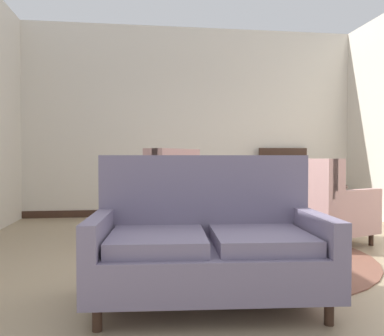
{
  "coord_description": "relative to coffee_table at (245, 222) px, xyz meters",
  "views": [
    {
      "loc": [
        -0.95,
        -3.7,
        1.02
      ],
      "look_at": [
        -0.39,
        0.48,
        0.91
      ],
      "focal_mm": 37.37,
      "sensor_mm": 36.0,
      "label": 1
    }
  ],
  "objects": [
    {
      "name": "sideboard",
      "position": [
        1.49,
        2.78,
        0.16
      ],
      "size": [
        0.88,
        0.37,
        1.18
      ],
      "color": "#382319",
      "rests_on": "ground"
    },
    {
      "name": "baseboard_back",
      "position": [
        -0.11,
        3.02,
        -0.3
      ],
      "size": [
        5.83,
        0.03,
        0.12
      ],
      "primitive_type": "cube",
      "color": "#382319",
      "rests_on": "ground"
    },
    {
      "name": "side_table",
      "position": [
        1.06,
        0.38,
        0.06
      ],
      "size": [
        0.45,
        0.45,
        0.7
      ],
      "color": "#382319",
      "rests_on": "ground"
    },
    {
      "name": "porcelain_vase",
      "position": [
        -0.03,
        -0.02,
        0.23
      ],
      "size": [
        0.14,
        0.14,
        0.34
      ],
      "color": "#384C93",
      "rests_on": "coffee_table"
    },
    {
      "name": "ground",
      "position": [
        -0.11,
        -0.21,
        -0.36
      ],
      "size": [
        9.19,
        9.19,
        0.0
      ],
      "primitive_type": "plane",
      "color": "#9E896B"
    },
    {
      "name": "armchair_beside_settee",
      "position": [
        1.08,
        0.46,
        0.07
      ],
      "size": [
        1.09,
        1.0,
        1.0
      ],
      "rotation": [
        0.0,
        0.0,
        1.96
      ],
      "color": "tan",
      "rests_on": "ground"
    },
    {
      "name": "wall_back",
      "position": [
        -0.11,
        3.07,
        1.28
      ],
      "size": [
        5.99,
        0.08,
        3.28
      ],
      "primitive_type": "cube",
      "color": "silver",
      "rests_on": "ground"
    },
    {
      "name": "coffee_table",
      "position": [
        0.0,
        0.0,
        0.0
      ],
      "size": [
        0.82,
        0.82,
        0.45
      ],
      "color": "#382319",
      "rests_on": "ground"
    },
    {
      "name": "armchair_near_sideboard",
      "position": [
        -0.82,
        0.93,
        0.09
      ],
      "size": [
        1.2,
        1.19,
        1.12
      ],
      "rotation": [
        0.0,
        0.0,
        4.06
      ],
      "color": "tan",
      "rests_on": "ground"
    },
    {
      "name": "settee",
      "position": [
        -0.58,
        -1.16,
        0.05
      ],
      "size": [
        1.65,
        0.99,
        1.03
      ],
      "rotation": [
        0.0,
        0.0,
        -0.07
      ],
      "color": "slate",
      "rests_on": "ground"
    },
    {
      "name": "area_rug",
      "position": [
        -0.11,
        0.09,
        -0.36
      ],
      "size": [
        2.83,
        2.83,
        0.01
      ],
      "primitive_type": "cylinder",
      "color": "brown",
      "rests_on": "ground"
    }
  ]
}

